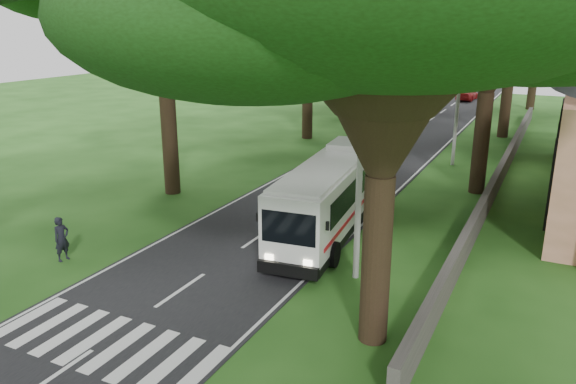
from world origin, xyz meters
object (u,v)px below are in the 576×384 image
(pole_near, at_px, (359,175))
(coach_bus, at_px, (332,193))
(pole_far, at_px, (495,79))
(distant_car_c, at_px, (467,94))
(pedestrian, at_px, (62,239))
(pole_mid, at_px, (458,105))
(distant_car_b, at_px, (423,101))
(distant_car_a, at_px, (385,126))

(pole_near, relative_size, coach_bus, 0.66)
(pole_far, xyz_separation_m, coach_bus, (-2.81, -35.61, -2.30))
(coach_bus, relative_size, distant_car_c, 2.46)
(pole_near, bearing_deg, pedestrian, -161.45)
(pole_mid, bearing_deg, coach_bus, -100.19)
(pole_mid, distance_m, distant_car_c, 34.88)
(coach_bus, xyz_separation_m, distant_car_b, (-5.68, 42.38, -1.20))
(distant_car_c, bearing_deg, pole_far, 111.71)
(pole_mid, relative_size, distant_car_a, 1.90)
(coach_bus, relative_size, distant_car_a, 2.87)
(pole_near, xyz_separation_m, distant_car_c, (-4.70, 54.39, -3.44))
(coach_bus, distance_m, pedestrian, 12.14)
(pedestrian, bearing_deg, distant_car_b, 3.48)
(pole_far, distance_m, distant_car_a, 14.20)
(coach_bus, distance_m, distant_car_b, 42.78)
(distant_car_a, relative_size, distant_car_b, 1.07)
(pole_far, height_order, coach_bus, pole_far)
(pole_near, height_order, distant_car_c, pole_near)
(pole_mid, height_order, distant_car_c, pole_mid)
(distant_car_c, bearing_deg, pedestrian, 86.84)
(pole_mid, distance_m, distant_car_b, 28.30)
(pole_mid, distance_m, pedestrian, 26.77)
(pole_near, relative_size, distant_car_a, 1.90)
(pole_near, bearing_deg, distant_car_a, 104.64)
(pole_far, relative_size, distant_car_c, 1.63)
(pole_near, distance_m, distant_car_b, 47.66)
(distant_car_b, bearing_deg, pole_near, -85.55)
(pole_far, bearing_deg, pole_mid, -90.00)
(coach_bus, height_order, distant_car_b, coach_bus)
(pole_far, height_order, pedestrian, pole_far)
(pole_mid, height_order, distant_car_a, pole_mid)
(pole_near, height_order, coach_bus, pole_near)
(pole_near, height_order, distant_car_b, pole_near)
(pole_near, bearing_deg, pole_mid, 90.00)
(pole_near, xyz_separation_m, pole_mid, (0.00, 20.00, 0.00))
(distant_car_b, relative_size, distant_car_c, 0.80)
(pole_mid, distance_m, pole_far, 20.00)
(pole_far, relative_size, distant_car_b, 2.03)
(coach_bus, bearing_deg, pole_far, 79.62)
(pole_mid, height_order, pole_far, same)
(pole_far, bearing_deg, distant_car_c, 108.09)
(distant_car_a, bearing_deg, pole_near, 89.27)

